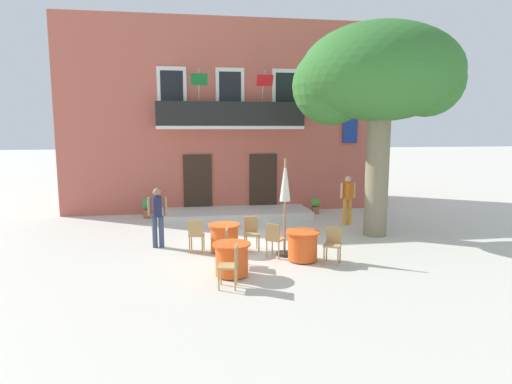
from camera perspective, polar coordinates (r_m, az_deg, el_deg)
name	(u,v)px	position (r m, az deg, el deg)	size (l,w,h in m)	color
ground_plane	(252,244)	(12.78, -0.48, -6.75)	(120.00, 120.00, 0.00)	beige
building_facade	(226,118)	(19.27, -3.95, 9.57)	(13.00, 5.09, 7.50)	#BC5B4C
entrance_step_platform	(234,213)	(16.61, -2.94, -2.79)	(5.74, 1.99, 0.25)	silver
plane_tree	(378,77)	(14.00, 15.57, 14.15)	(4.94, 4.34, 6.41)	#7F755B
cafe_table_near_tree	(303,246)	(11.17, 6.07, -6.94)	(0.86, 0.86, 0.76)	#EA561E
cafe_chair_near_tree_0	(333,242)	(11.06, 9.98, -6.43)	(0.54, 0.54, 0.91)	tan
cafe_chair_near_tree_1	(274,238)	(11.35, 2.39, -5.94)	(0.56, 0.56, 0.91)	tan
cafe_table_middle	(224,238)	(11.93, -4.13, -5.93)	(0.86, 0.86, 0.76)	#EA561E
cafe_chair_middle_0	(196,233)	(11.90, -7.78, -5.33)	(0.46, 0.46, 0.91)	tan
cafe_chair_middle_1	(251,231)	(12.06, -0.61, -5.08)	(0.40, 0.40, 0.91)	tan
cafe_table_front	(232,259)	(10.02, -3.17, -8.70)	(0.86, 0.86, 0.76)	#EA561E
cafe_chair_front_0	(231,263)	(9.26, -3.23, -9.25)	(0.48, 0.48, 0.91)	tan
cafe_chair_front_1	(231,244)	(10.71, -3.26, -6.82)	(0.47, 0.47, 0.91)	tan
cafe_umbrella	(285,193)	(11.34, 3.79, -0.10)	(0.44, 0.44, 2.55)	#997A56
ground_planter_left	(147,206)	(16.78, -14.04, -1.82)	(0.32, 0.32, 0.79)	#995638
ground_planter_right	(315,205)	(17.27, 7.72, -1.67)	(0.39, 0.39, 0.62)	#995638
pedestrian_near_entrance	(158,214)	(12.50, -12.68, -2.84)	(0.53, 0.37, 1.68)	#384260
pedestrian_mid_plaza	(348,197)	(15.42, 11.83, -0.65)	(0.53, 0.39, 1.70)	gold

